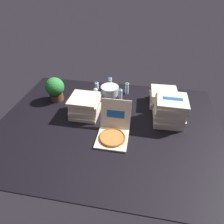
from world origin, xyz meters
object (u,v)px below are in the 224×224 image
pizza_stack_left_near (163,98)px  ice_bucket (110,90)px  pizza_stack_center_near (170,110)px  water_bottle_2 (127,88)px  water_bottle_4 (96,94)px  potted_plant (55,88)px  water_bottle_3 (97,88)px  pizza_stack_right_far (85,106)px  water_bottle_1 (120,95)px  open_pizza_box (113,131)px  water_bottle_0 (110,83)px

pizza_stack_left_near → ice_bucket: 0.93m
pizza_stack_center_near → water_bottle_2: (-0.67, 0.69, -0.10)m
pizza_stack_left_near → water_bottle_4: size_ratio=2.12×
pizza_stack_center_near → potted_plant: bearing=171.3°
pizza_stack_left_near → water_bottle_3: bearing=171.7°
pizza_stack_right_far → water_bottle_1: pizza_stack_right_far is taller
pizza_stack_left_near → water_bottle_1: size_ratio=2.12×
water_bottle_4 → ice_bucket: bearing=48.9°
open_pizza_box → water_bottle_3: bearing=114.5°
open_pizza_box → pizza_stack_right_far: size_ratio=1.23×
open_pizza_box → pizza_stack_center_near: 0.85m
open_pizza_box → potted_plant: 1.30m
water_bottle_0 → water_bottle_2: bearing=-24.7°
pizza_stack_right_far → water_bottle_3: pizza_stack_right_far is taller
water_bottle_2 → water_bottle_3: same height
water_bottle_3 → ice_bucket: bearing=0.9°
open_pizza_box → water_bottle_4: bearing=117.9°
open_pizza_box → water_bottle_3: size_ratio=2.59×
water_bottle_1 → potted_plant: size_ratio=0.53×
pizza_stack_center_near → water_bottle_0: (-1.00, 0.84, -0.10)m
pizza_stack_left_near → water_bottle_2: (-0.62, 0.24, -0.02)m
open_pizza_box → water_bottle_4: 0.93m
water_bottle_3 → water_bottle_4: 0.22m
water_bottle_4 → water_bottle_2: bearing=30.5°
pizza_stack_center_near → open_pizza_box: bearing=-150.0°
potted_plant → water_bottle_1: bearing=9.1°
pizza_stack_left_near → pizza_stack_right_far: 1.27m
water_bottle_2 → pizza_stack_right_far: bearing=-127.7°
water_bottle_2 → water_bottle_4: bearing=-149.5°
ice_bucket → water_bottle_4: size_ratio=1.50×
pizza_stack_right_far → pizza_stack_left_near: bearing=22.2°
pizza_stack_left_near → water_bottle_0: (-0.95, 0.39, -0.02)m
water_bottle_0 → pizza_stack_center_near: bearing=-39.9°
water_bottle_1 → water_bottle_2: size_ratio=1.00×
pizza_stack_right_far → water_bottle_2: pizza_stack_right_far is taller
water_bottle_0 → water_bottle_2: (0.33, -0.15, 0.00)m
pizza_stack_right_far → potted_plant: 0.67m
pizza_stack_center_near → water_bottle_1: size_ratio=2.09×
water_bottle_3 → water_bottle_2: bearing=7.4°
open_pizza_box → water_bottle_0: (-0.27, 1.26, 0.02)m
open_pizza_box → water_bottle_0: 1.29m
pizza_stack_right_far → water_bottle_2: bearing=52.3°
potted_plant → ice_bucket: bearing=22.0°
open_pizza_box → water_bottle_1: open_pizza_box is taller
water_bottle_0 → water_bottle_3: 0.30m
water_bottle_0 → pizza_stack_left_near: bearing=-22.3°
pizza_stack_center_near → pizza_stack_right_far: 1.23m
open_pizza_box → water_bottle_2: (0.06, 1.11, 0.02)m
pizza_stack_center_near → ice_bucket: pizza_stack_center_near is taller
open_pizza_box → ice_bucket: open_pizza_box is taller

